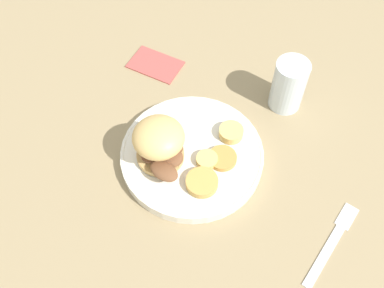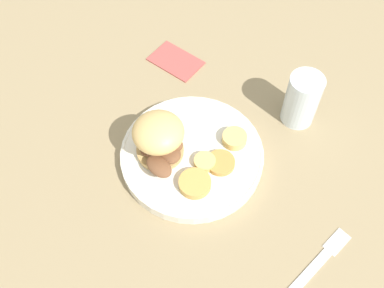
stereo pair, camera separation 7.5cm
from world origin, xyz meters
name	(u,v)px [view 1 (the left image)]	position (x,y,z in m)	size (l,w,h in m)	color
ground_plane	(192,159)	(0.00, 0.00, 0.00)	(4.00, 4.00, 0.00)	#937F5B
dinner_plate	(192,155)	(0.00, 0.00, 0.01)	(0.25, 0.25, 0.02)	white
sandwich	(160,144)	(-0.02, -0.05, 0.07)	(0.11, 0.09, 0.08)	tan
potato_round_0	(202,182)	(0.06, -0.02, 0.03)	(0.05, 0.05, 0.01)	tan
potato_round_1	(222,158)	(0.04, 0.03, 0.03)	(0.05, 0.05, 0.01)	#BC8942
potato_round_2	(231,132)	(0.01, 0.08, 0.03)	(0.04, 0.04, 0.02)	#DBB766
potato_round_3	(207,160)	(0.03, 0.01, 0.03)	(0.04, 0.04, 0.01)	#DBB766
fork	(332,243)	(0.26, 0.10, 0.00)	(0.08, 0.16, 0.00)	silver
drinking_glass	(289,85)	(-0.01, 0.22, 0.05)	(0.06, 0.06, 0.11)	silver
napkin	(155,64)	(-0.23, 0.06, 0.00)	(0.10, 0.07, 0.01)	#B24C47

